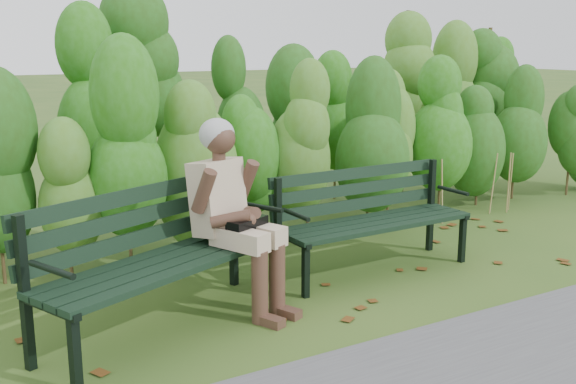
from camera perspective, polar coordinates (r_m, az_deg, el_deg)
ground at (r=5.33m, az=1.92°, el=-8.61°), size 80.00×80.00×0.00m
hedge_band at (r=6.65m, az=-6.63°, el=6.72°), size 11.04×1.67×2.42m
leaf_litter at (r=5.07m, az=-2.62°, el=-9.73°), size 5.15×2.13×0.01m
bench_left at (r=4.67m, az=-11.04°, el=-4.61°), size 2.01×1.30×0.96m
bench_right at (r=5.80m, az=6.83°, el=-1.63°), size 1.75×0.60×0.87m
seated_woman at (r=4.85m, az=-4.72°, el=-1.02°), size 0.65×0.87×1.40m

